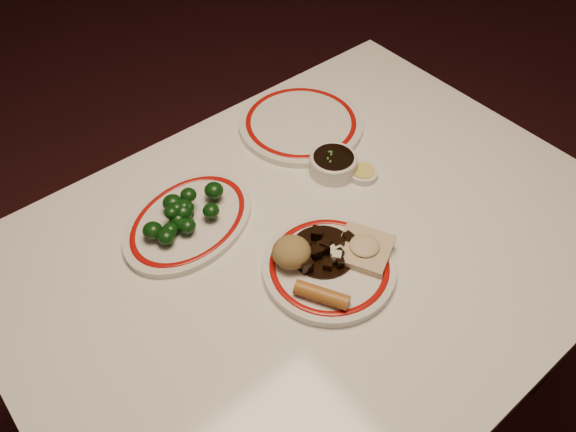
# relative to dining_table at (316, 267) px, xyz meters

# --- Properties ---
(ground) EXTENTS (7.00, 7.00, 0.00)m
(ground) POSITION_rel_dining_table_xyz_m (0.00, 0.00, -0.66)
(ground) COLOR black
(ground) RESTS_ON ground
(dining_table) EXTENTS (1.20, 0.90, 0.75)m
(dining_table) POSITION_rel_dining_table_xyz_m (0.00, 0.00, 0.00)
(dining_table) COLOR white
(dining_table) RESTS_ON ground
(main_plate) EXTENTS (0.29, 0.29, 0.02)m
(main_plate) POSITION_rel_dining_table_xyz_m (-0.03, -0.07, 0.10)
(main_plate) COLOR silver
(main_plate) RESTS_ON dining_table
(rice_mound) EXTENTS (0.07, 0.07, 0.05)m
(rice_mound) POSITION_rel_dining_table_xyz_m (-0.08, -0.02, 0.14)
(rice_mound) COLOR olive
(rice_mound) RESTS_ON main_plate
(spring_roll) EXTENTS (0.07, 0.10, 0.03)m
(spring_roll) POSITION_rel_dining_table_xyz_m (-0.10, -0.12, 0.12)
(spring_roll) COLOR #AE6B2A
(spring_roll) RESTS_ON main_plate
(fried_wonton) EXTENTS (0.13, 0.13, 0.03)m
(fried_wonton) POSITION_rel_dining_table_xyz_m (0.04, -0.09, 0.12)
(fried_wonton) COLOR #CAB48E
(fried_wonton) RESTS_ON main_plate
(stirfry_heap) EXTENTS (0.13, 0.13, 0.03)m
(stirfry_heap) POSITION_rel_dining_table_xyz_m (-0.03, -0.04, 0.12)
(stirfry_heap) COLOR black
(stirfry_heap) RESTS_ON main_plate
(broccoli_plate) EXTENTS (0.34, 0.32, 0.02)m
(broccoli_plate) POSITION_rel_dining_table_xyz_m (-0.17, 0.19, 0.10)
(broccoli_plate) COLOR silver
(broccoli_plate) RESTS_ON dining_table
(broccoli_pile) EXTENTS (0.19, 0.10, 0.05)m
(broccoli_pile) POSITION_rel_dining_table_xyz_m (-0.18, 0.19, 0.13)
(broccoli_pile) COLOR #23471C
(broccoli_pile) RESTS_ON broccoli_plate
(soy_bowl) EXTENTS (0.10, 0.10, 0.04)m
(soy_bowl) POSITION_rel_dining_table_xyz_m (0.15, 0.12, 0.11)
(soy_bowl) COLOR silver
(soy_bowl) RESTS_ON dining_table
(sweet_sour_dish) EXTENTS (0.06, 0.06, 0.02)m
(sweet_sour_dish) POSITION_rel_dining_table_xyz_m (0.19, 0.14, 0.10)
(sweet_sour_dish) COLOR silver
(sweet_sour_dish) RESTS_ON dining_table
(mustard_dish) EXTENTS (0.06, 0.06, 0.02)m
(mustard_dish) POSITION_rel_dining_table_xyz_m (0.19, 0.07, 0.10)
(mustard_dish) COLOR silver
(mustard_dish) RESTS_ON dining_table
(far_plate) EXTENTS (0.38, 0.38, 0.02)m
(far_plate) POSITION_rel_dining_table_xyz_m (0.20, 0.28, 0.10)
(far_plate) COLOR silver
(far_plate) RESTS_ON dining_table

